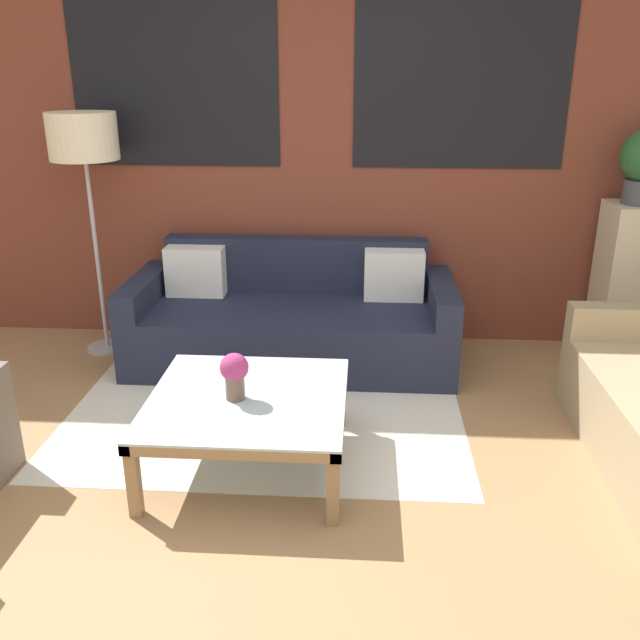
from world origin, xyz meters
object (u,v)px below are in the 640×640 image
Objects in this scene: coffee_table at (248,406)px; couch_dark at (292,321)px; flower_vase at (234,373)px; floor_lamp at (84,144)px; drawer_cabinet at (628,282)px.

couch_dark is at bearing 86.76° from coffee_table.
couch_dark is 9.12× the size of flower_vase.
floor_lamp reaches higher than drawer_cabinet.
floor_lamp is (-1.27, 1.43, 1.09)m from coffee_table.
coffee_table is at bearing -146.27° from drawer_cabinet.
floor_lamp reaches higher than flower_vase.
couch_dark is at bearing -174.53° from drawer_cabinet.
flower_vase is (-0.05, -0.03, 0.19)m from coffee_table.
flower_vase is at bearing -146.39° from drawer_cabinet.
floor_lamp reaches higher than couch_dark.
drawer_cabinet is (3.60, 0.13, -0.90)m from floor_lamp.
coffee_table is at bearing -48.51° from floor_lamp.
floor_lamp is 3.71m from drawer_cabinet.
couch_dark is 2.02× the size of drawer_cabinet.
couch_dark is 1.77m from floor_lamp.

